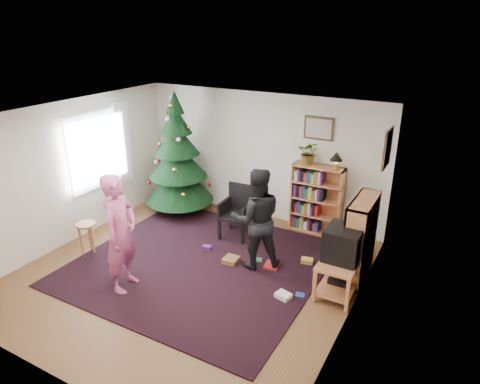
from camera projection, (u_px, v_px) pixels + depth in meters
The scene contains 23 objects.
floor at pixel (190, 272), 6.81m from camera, with size 5.00×5.00×0.00m, color brown.
ceiling at pixel (182, 117), 5.87m from camera, with size 5.00×5.00×0.00m, color white.
wall_back at pixel (261, 156), 8.37m from camera, with size 5.00×0.02×2.50m, color silver.
wall_front at pixel (42, 285), 4.31m from camera, with size 5.00×0.02×2.50m, color silver.
wall_left at pixel (69, 173), 7.46m from camera, with size 0.02×5.00×2.50m, color silver.
wall_right at pixel (354, 239), 5.22m from camera, with size 0.02×5.00×2.50m, color silver.
rug at pixel (200, 263), 7.05m from camera, with size 3.80×3.60×0.02m, color black.
window_pane at pixel (95, 151), 7.84m from camera, with size 0.04×1.20×1.40m, color silver.
curtain at pixel (123, 142), 8.39m from camera, with size 0.06×0.35×1.60m, color white.
picture_back at pixel (319, 128), 7.58m from camera, with size 0.55×0.03×0.42m.
picture_right at pixel (388, 148), 6.40m from camera, with size 0.03×0.50×0.60m.
christmas_tree at pixel (178, 164), 8.60m from camera, with size 1.38×1.38×2.51m.
bookshelf_back at pixel (317, 199), 7.91m from camera, with size 0.95×0.30×1.30m.
bookshelf_right at pixel (360, 238), 6.49m from camera, with size 0.30×0.95×1.30m.
tv_stand at pixel (341, 271), 6.24m from camera, with size 0.53×0.96×0.55m.
crt_tv at pixel (343, 243), 6.07m from camera, with size 0.50×0.54×0.47m.
armchair at pixel (239, 209), 7.81m from camera, with size 0.56×0.56×0.97m.
stool at pixel (86, 230), 7.26m from camera, with size 0.33×0.33×0.54m.
person_standing at pixel (121, 234), 6.11m from camera, with size 0.66×0.43×1.80m, color #B8497B.
person_by_chair at pixel (257, 219), 6.69m from camera, with size 0.81×0.63×1.68m, color black.
potted_plant at pixel (309, 153), 7.67m from camera, with size 0.40×0.35×0.44m, color gray.
table_lamp at pixel (336, 158), 7.46m from camera, with size 0.23×0.23×0.30m.
floor_clutter at pixel (264, 268), 6.85m from camera, with size 2.11×1.27×0.08m.
Camera 1 is at (3.52, -4.73, 3.74)m, focal length 32.00 mm.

